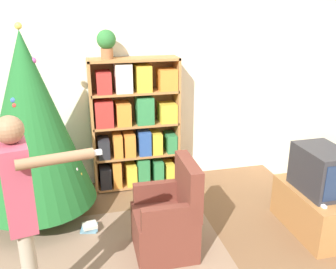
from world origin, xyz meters
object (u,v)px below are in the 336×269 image
armchair (169,221)px  standing_person (22,207)px  christmas_tree (31,122)px  television (321,170)px  potted_plant (106,42)px  bookshelf (135,127)px

armchair → standing_person: bearing=-64.2°
christmas_tree → armchair: christmas_tree is taller
television → armchair: (-1.57, 0.03, -0.37)m
potted_plant → christmas_tree: bearing=-148.1°
television → standing_person: size_ratio=0.36×
standing_person → television: bearing=90.0°
armchair → potted_plant: bearing=-164.7°
television → christmas_tree: 2.98m
television → armchair: size_ratio=0.63×
potted_plant → bookshelf: bearing=-2.1°
standing_person → potted_plant: 2.32m
christmas_tree → armchair: 1.73m
christmas_tree → standing_person: size_ratio=1.31×
bookshelf → armchair: bearing=-87.1°
bookshelf → television: bearing=-41.7°
bookshelf → television: size_ratio=2.87×
bookshelf → standing_person: 2.26m
bookshelf → armchair: size_ratio=1.80×
standing_person → potted_plant: potted_plant is taller
standing_person → potted_plant: bearing=147.5°
television → christmas_tree: bearing=161.4°
armchair → standing_person: 1.43m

